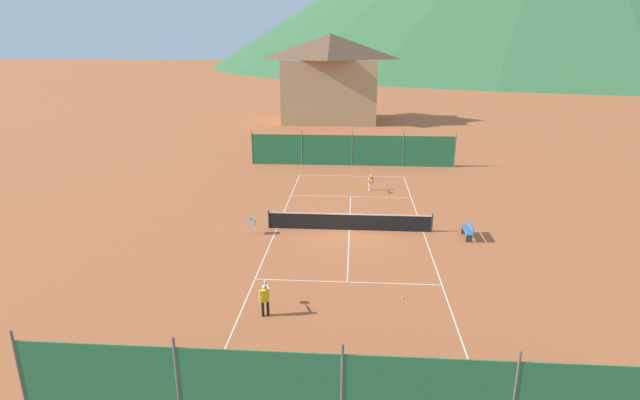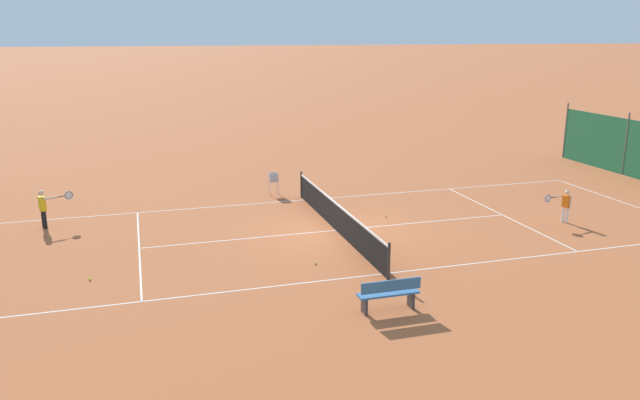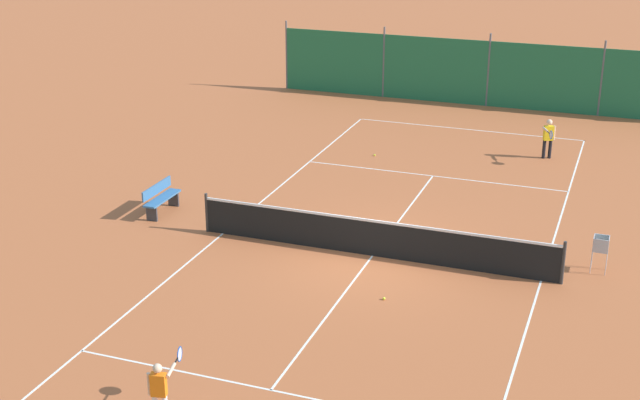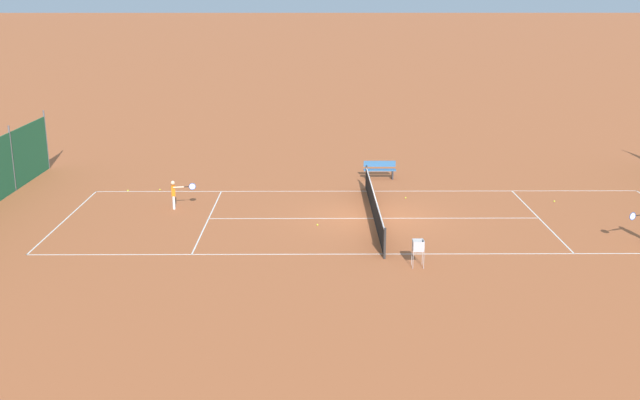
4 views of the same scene
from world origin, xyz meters
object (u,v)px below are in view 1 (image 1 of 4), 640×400
tennis_net (349,222)px  alpine_chalet (330,76)px  tennis_ball_alley_left (334,216)px  player_far_service (371,181)px  player_near_service (265,297)px  tennis_ball_alley_right (406,181)px  ball_hopper (252,223)px  tennis_ball_by_net_right (410,186)px  tennis_ball_service_box (403,298)px  tennis_ball_far_corner (404,241)px  courtside_bench (468,230)px

tennis_net → alpine_chalet: (-3.18, 40.89, 5.32)m
tennis_ball_alley_left → player_far_service: bearing=67.9°
player_near_service → tennis_ball_alley_right: player_near_service is taller
tennis_ball_alley_right → ball_hopper: (-9.46, -11.50, 0.62)m
tennis_ball_by_net_right → tennis_ball_service_box: 16.97m
tennis_ball_alley_right → ball_hopper: ball_hopper is taller
tennis_ball_far_corner → courtside_bench: bearing=13.3°
tennis_ball_alley_left → ball_hopper: ball_hopper is taller
player_near_service → tennis_ball_alley_right: bearing=70.0°
tennis_ball_service_box → tennis_ball_by_net_right: bearing=83.2°
tennis_ball_far_corner → tennis_ball_alley_right: bearing=84.0°
tennis_ball_service_box → alpine_chalet: 49.25m
tennis_net → courtside_bench: size_ratio=6.12×
ball_hopper → alpine_chalet: size_ratio=0.07×
player_near_service → alpine_chalet: size_ratio=0.10×
tennis_ball_alley_right → tennis_ball_far_corner: size_ratio=1.00×
courtside_bench → tennis_ball_far_corner: bearing=-166.7°
tennis_ball_far_corner → tennis_ball_alley_left: 5.35m
player_near_service → tennis_ball_by_net_right: player_near_service is taller
tennis_net → tennis_ball_by_net_right: size_ratio=139.09×
tennis_ball_by_net_right → tennis_ball_service_box: same height
player_near_service → tennis_ball_far_corner: player_near_service is taller
tennis_ball_by_net_right → alpine_chalet: alpine_chalet is taller
tennis_ball_alley_right → tennis_ball_alley_left: size_ratio=1.00×
tennis_net → alpine_chalet: bearing=94.4°
player_near_service → courtside_bench: player_near_service is taller
tennis_ball_far_corner → ball_hopper: (-8.18, 0.57, 0.62)m
courtside_bench → alpine_chalet: size_ratio=0.12×
tennis_ball_service_box → tennis_ball_far_corner: 6.18m
player_far_service → ball_hopper: bearing=-126.9°
courtside_bench → tennis_net: bearing=173.3°
tennis_net → tennis_ball_alley_right: tennis_net is taller
player_far_service → player_near_service: bearing=-104.5°
tennis_net → player_far_service: 8.05m
player_near_service → ball_hopper: 8.70m
courtside_bench → tennis_ball_by_net_right: bearing=101.7°
player_far_service → tennis_net: bearing=-100.0°
tennis_ball_by_net_right → courtside_bench: 10.10m
tennis_ball_alley_right → tennis_ball_far_corner: same height
player_near_service → courtside_bench: (9.44, 8.66, -0.32)m
player_near_service → tennis_ball_alley_left: (2.16, 11.59, -0.73)m
player_far_service → alpine_chalet: size_ratio=0.09×
player_near_service → alpine_chalet: alpine_chalet is taller
tennis_net → alpine_chalet: size_ratio=0.71×
tennis_ball_alley_right → tennis_ball_by_net_right: same height
courtside_bench → ball_hopper: bearing=-178.8°
tennis_ball_alley_left → ball_hopper: (-4.37, -3.18, 0.62)m
tennis_ball_by_net_right → ball_hopper: (-9.59, -10.13, 0.62)m
tennis_ball_by_net_right → tennis_net: bearing=-115.2°
tennis_net → player_far_service: player_far_service is taller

